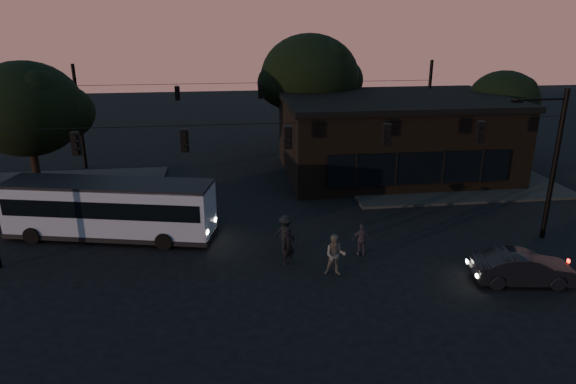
{
  "coord_description": "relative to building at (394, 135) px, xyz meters",
  "views": [
    {
      "loc": [
        -2.82,
        -18.01,
        10.64
      ],
      "look_at": [
        0.0,
        4.0,
        3.0
      ],
      "focal_mm": 32.0,
      "sensor_mm": 36.0,
      "label": 1
    }
  ],
  "objects": [
    {
      "name": "car",
      "position": [
        0.35,
        -16.24,
        -2.02
      ],
      "size": [
        4.35,
        2.06,
        1.38
      ],
      "primitive_type": "imported",
      "rotation": [
        0.0,
        0.0,
        1.42
      ],
      "color": "black",
      "rests_on": "ground"
    },
    {
      "name": "pedestrian_b",
      "position": [
        -7.28,
        -14.51,
        -1.78
      ],
      "size": [
        1.03,
        0.88,
        1.86
      ],
      "primitive_type": "imported",
      "rotation": [
        0.0,
        0.0,
        -0.21
      ],
      "color": "#4F4B48",
      "rests_on": "ground"
    },
    {
      "name": "tree_right",
      "position": [
        9.0,
        2.03,
        1.93
      ],
      "size": [
        5.2,
        5.2,
        6.86
      ],
      "color": "black",
      "rests_on": "ground"
    },
    {
      "name": "signal_rig_near",
      "position": [
        -9.0,
        -11.97,
        1.74
      ],
      "size": [
        26.24,
        0.3,
        7.5
      ],
      "color": "black",
      "rests_on": "ground"
    },
    {
      "name": "sidewalk_far_left",
      "position": [
        -23.0,
        -1.97,
        -2.63
      ],
      "size": [
        14.0,
        10.0,
        0.15
      ],
      "primitive_type": "cube",
      "color": "black",
      "rests_on": "ground"
    },
    {
      "name": "pedestrian_c",
      "position": [
        -5.64,
        -12.78,
        -1.93
      ],
      "size": [
        0.93,
        0.42,
        1.56
      ],
      "primitive_type": "imported",
      "rotation": [
        0.0,
        0.0,
        3.09
      ],
      "color": "#2A262F",
      "rests_on": "ground"
    },
    {
      "name": "tree_behind",
      "position": [
        -5.0,
        6.03,
        3.48
      ],
      "size": [
        7.6,
        7.6,
        9.43
      ],
      "color": "black",
      "rests_on": "ground"
    },
    {
      "name": "tree_left",
      "position": [
        -23.0,
        -2.97,
        2.86
      ],
      "size": [
        6.4,
        6.4,
        8.3
      ],
      "color": "black",
      "rests_on": "ground"
    },
    {
      "name": "bus",
      "position": [
        -17.6,
        -9.17,
        -1.07
      ],
      "size": [
        10.64,
        4.7,
        2.92
      ],
      "rotation": [
        0.0,
        0.0,
        -0.23
      ],
      "color": "gray",
      "rests_on": "ground"
    },
    {
      "name": "pedestrian_a",
      "position": [
        -9.14,
        -13.25,
        -1.83
      ],
      "size": [
        0.75,
        0.64,
        1.75
      ],
      "primitive_type": "imported",
      "rotation": [
        0.0,
        0.0,
        0.42
      ],
      "color": "black",
      "rests_on": "ground"
    },
    {
      "name": "building",
      "position": [
        0.0,
        0.0,
        0.0
      ],
      "size": [
        15.4,
        10.41,
        5.4
      ],
      "color": "black",
      "rests_on": "ground"
    },
    {
      "name": "sidewalk_far_right",
      "position": [
        3.0,
        -1.97,
        -2.63
      ],
      "size": [
        14.0,
        10.0,
        0.15
      ],
      "primitive_type": "cube",
      "color": "black",
      "rests_on": "ground"
    },
    {
      "name": "signal_rig_far",
      "position": [
        -9.0,
        4.03,
        1.5
      ],
      "size": [
        26.24,
        0.3,
        7.5
      ],
      "color": "black",
      "rests_on": "ground"
    },
    {
      "name": "ground",
      "position": [
        -9.0,
        -15.97,
        -2.71
      ],
      "size": [
        120.0,
        120.0,
        0.0
      ],
      "primitive_type": "plane",
      "color": "black",
      "rests_on": "ground"
    },
    {
      "name": "pedestrian_d",
      "position": [
        -9.1,
        -12.01,
        -1.77
      ],
      "size": [
        1.39,
        1.28,
        1.87
      ],
      "primitive_type": "imported",
      "rotation": [
        0.0,
        0.0,
        2.5
      ],
      "color": "black",
      "rests_on": "ground"
    }
  ]
}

